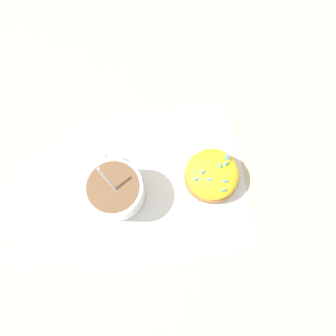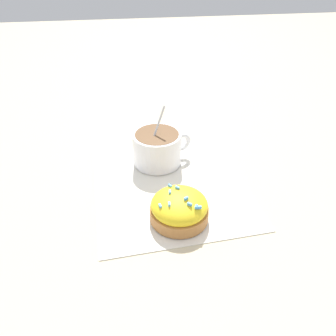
# 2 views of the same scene
# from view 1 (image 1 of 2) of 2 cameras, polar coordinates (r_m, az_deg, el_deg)

# --- Properties ---
(ground_plane) EXTENTS (3.00, 3.00, 0.00)m
(ground_plane) POSITION_cam_1_polar(r_m,az_deg,el_deg) (0.58, -0.61, -2.51)
(ground_plane) COLOR #C6B793
(paper_napkin) EXTENTS (0.30, 0.28, 0.00)m
(paper_napkin) POSITION_cam_1_polar(r_m,az_deg,el_deg) (0.58, -0.61, -2.47)
(paper_napkin) COLOR white
(paper_napkin) RESTS_ON ground_plane
(coffee_cup) EXTENTS (0.09, 0.12, 0.12)m
(coffee_cup) POSITION_cam_1_polar(r_m,az_deg,el_deg) (0.54, -9.16, -3.74)
(coffee_cup) COLOR white
(coffee_cup) RESTS_ON paper_napkin
(frosted_pastry) EXTENTS (0.09, 0.09, 0.05)m
(frosted_pastry) POSITION_cam_1_polar(r_m,az_deg,el_deg) (0.56, 7.65, -0.92)
(frosted_pastry) COLOR #B2753D
(frosted_pastry) RESTS_ON paper_napkin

